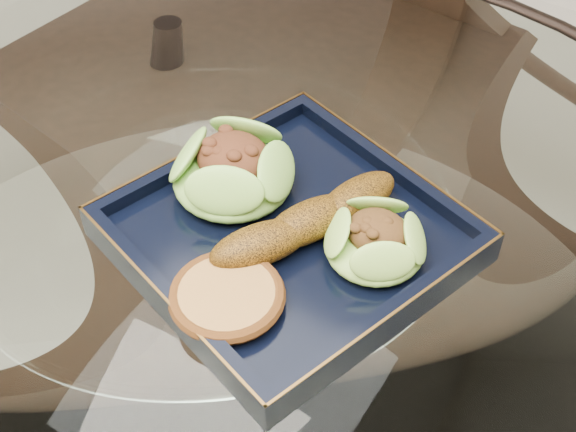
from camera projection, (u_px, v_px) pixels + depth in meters
The scene contains 7 objects.
dining_table at pixel (224, 351), 0.85m from camera, with size 1.13×1.13×0.77m.
dining_chair at pixel (281, 86), 1.20m from camera, with size 0.49×0.49×1.06m.
navy_plate at pixel (288, 239), 0.73m from camera, with size 0.27×0.27×0.02m, color black.
lettuce_wrap_left at pixel (232, 173), 0.75m from camera, with size 0.11×0.11×0.04m, color #5C9C2D.
lettuce_wrap_right at pixel (375, 244), 0.69m from camera, with size 0.09×0.09×0.03m, color olive.
roasted_plantain at pixel (309, 221), 0.71m from camera, with size 0.19×0.04×0.03m, color #683F0B.
crumb_patty at pixel (227, 298), 0.66m from camera, with size 0.08×0.08×0.02m, color #B0783A.
Camera 1 is at (0.33, -0.38, 1.31)m, focal length 50.00 mm.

